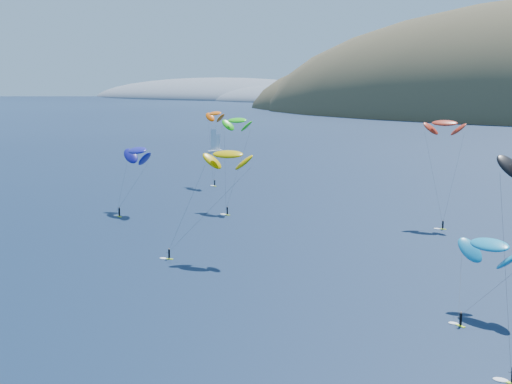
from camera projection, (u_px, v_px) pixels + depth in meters
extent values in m
ellipsoid|color=#3D3526|center=(423.00, 117.00, 640.66)|extent=(340.00, 240.00, 120.00)
ellipsoid|color=slate|center=(221.00, 100.00, 960.09)|extent=(400.00, 240.00, 60.00)
ellipsoid|color=slate|center=(298.00, 102.00, 853.24)|extent=(240.00, 180.00, 44.00)
cube|color=silver|center=(215.00, 151.00, 289.31)|extent=(3.27, 7.51, 0.87)
cylinder|color=silver|center=(216.00, 139.00, 288.88)|extent=(0.14, 0.14, 10.18)
cube|color=#CFFF1C|center=(215.00, 186.00, 202.14)|extent=(1.48, 0.92, 0.08)
cylinder|color=black|center=(215.00, 183.00, 202.00)|extent=(0.34, 0.34, 1.53)
sphere|color=#8C6047|center=(215.00, 180.00, 201.85)|extent=(0.26, 0.26, 0.26)
ellipsoid|color=#FD6105|center=(215.00, 113.00, 203.93)|extent=(8.76, 6.43, 4.44)
cube|color=#CFFF1C|center=(169.00, 259.00, 122.81)|extent=(1.46, 0.69, 0.08)
cylinder|color=black|center=(169.00, 254.00, 122.67)|extent=(0.33, 0.33, 1.51)
sphere|color=#8C6047|center=(169.00, 249.00, 122.53)|extent=(0.25, 0.25, 0.25)
ellipsoid|color=#CAA600|center=(228.00, 154.00, 123.02)|extent=(9.26, 5.71, 4.81)
cube|color=#CFFF1C|center=(227.00, 215.00, 161.06)|extent=(1.50, 0.58, 0.08)
cylinder|color=black|center=(227.00, 211.00, 160.91)|extent=(0.34, 0.34, 1.57)
sphere|color=#8C6047|center=(227.00, 207.00, 160.76)|extent=(0.26, 0.26, 0.26)
ellipsoid|color=#23D614|center=(237.00, 120.00, 168.01)|extent=(8.54, 4.67, 4.56)
cube|color=#CFFF1C|center=(460.00, 326.00, 90.22)|extent=(1.44, 0.98, 0.08)
cylinder|color=black|center=(461.00, 319.00, 90.08)|extent=(0.33, 0.33, 1.50)
sphere|color=#8C6047|center=(461.00, 313.00, 89.93)|extent=(0.25, 0.25, 0.25)
ellipsoid|color=#0D82B6|center=(490.00, 245.00, 94.56)|extent=(10.27, 7.97, 5.20)
cube|color=#CFFF1C|center=(512.00, 384.00, 73.43)|extent=(1.61, 0.78, 0.09)
cube|color=#CFFF1C|center=(443.00, 229.00, 146.32)|extent=(1.45, 0.58, 0.08)
cylinder|color=black|center=(443.00, 225.00, 146.17)|extent=(0.33, 0.33, 1.50)
sphere|color=#8C6047|center=(443.00, 221.00, 146.03)|extent=(0.25, 0.25, 0.25)
ellipsoid|color=red|center=(445.00, 123.00, 150.24)|extent=(8.69, 4.86, 4.62)
cube|color=#CFFF1C|center=(119.00, 217.00, 159.19)|extent=(1.68, 1.07, 0.09)
cylinder|color=black|center=(119.00, 212.00, 159.02)|extent=(0.38, 0.38, 1.74)
sphere|color=#8C6047|center=(119.00, 208.00, 158.86)|extent=(0.29, 0.29, 0.29)
ellipsoid|color=navy|center=(137.00, 150.00, 164.75)|extent=(11.60, 8.62, 5.87)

